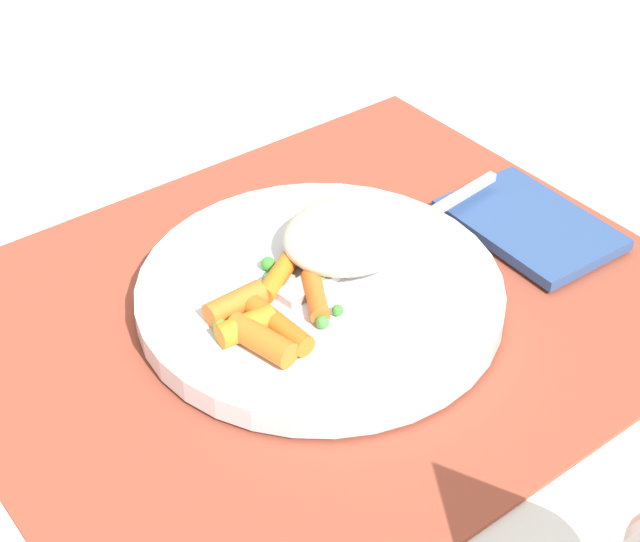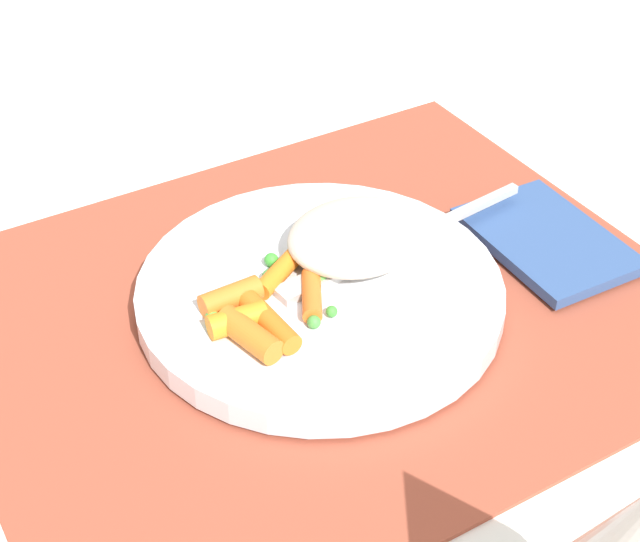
# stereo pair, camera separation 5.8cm
# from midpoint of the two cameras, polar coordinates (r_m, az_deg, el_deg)

# --- Properties ---
(ground_plane) EXTENTS (2.40, 2.40, 0.00)m
(ground_plane) POSITION_cam_midpoint_polar(r_m,az_deg,el_deg) (0.63, -2.60, -2.39)
(ground_plane) COLOR white
(placemat) EXTENTS (0.45, 0.38, 0.01)m
(placemat) POSITION_cam_midpoint_polar(r_m,az_deg,el_deg) (0.63, -2.61, -2.18)
(placemat) COLOR #9E4733
(placemat) RESTS_ON ground_plane
(plate) EXTENTS (0.23, 0.23, 0.02)m
(plate) POSITION_cam_midpoint_polar(r_m,az_deg,el_deg) (0.62, -2.64, -1.40)
(plate) COLOR white
(plate) RESTS_ON placemat
(rice_mound) EXTENTS (0.09, 0.08, 0.03)m
(rice_mound) POSITION_cam_midpoint_polar(r_m,az_deg,el_deg) (0.64, -0.77, 2.09)
(rice_mound) COLOR beige
(rice_mound) RESTS_ON plate
(carrot_portion) EXTENTS (0.09, 0.09, 0.02)m
(carrot_portion) POSITION_cam_midpoint_polar(r_m,az_deg,el_deg) (0.59, -5.95, -2.60)
(carrot_portion) COLOR orange
(carrot_portion) RESTS_ON plate
(pea_scatter) EXTENTS (0.08, 0.08, 0.01)m
(pea_scatter) POSITION_cam_midpoint_polar(r_m,az_deg,el_deg) (0.60, -5.14, -1.50)
(pea_scatter) COLOR #489A40
(pea_scatter) RESTS_ON plate
(fork) EXTENTS (0.21, 0.03, 0.01)m
(fork) POSITION_cam_midpoint_polar(r_m,az_deg,el_deg) (0.64, 0.69, 1.34)
(fork) COLOR #BABABA
(fork) RESTS_ON plate
(napkin) EXTENTS (0.08, 0.12, 0.01)m
(napkin) POSITION_cam_midpoint_polar(r_m,az_deg,el_deg) (0.70, 9.84, 2.60)
(napkin) COLOR #33518C
(napkin) RESTS_ON placemat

